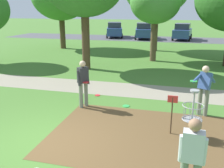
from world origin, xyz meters
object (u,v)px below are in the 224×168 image
Objects in this scene: disc_golf_basket at (190,112)px; player_throwing at (192,158)px; frisbee_mid_grass at (98,95)px; parked_car_center_right at (182,32)px; player_waiting_left at (204,87)px; tree_far_right at (155,2)px; parked_car_center_left at (144,31)px; parked_car_leftmost at (115,30)px; frisbee_far_left at (126,106)px; player_foreground_watching at (83,81)px.

player_throwing reaches higher than disc_golf_basket.
parked_car_center_right is (3.44, 21.27, 0.91)m from frisbee_mid_grass.
tree_far_right reaches higher than player_waiting_left.
tree_far_right is 1.20× the size of parked_car_center_left.
player_waiting_left is 22.83m from parked_car_center_left.
player_throwing is 0.38× the size of parked_car_leftmost.
disc_golf_basket is 0.31× the size of parked_car_leftmost.
parked_car_center_left is at bearing -11.16° from parked_car_leftmost.
frisbee_far_left is 23.69m from parked_car_leftmost.
tree_far_right is at bearing 105.92° from player_waiting_left.
player_throwing is 5.06m from frisbee_far_left.
parked_car_leftmost reaches higher than player_waiting_left.
player_waiting_left is 22.31m from parked_car_center_right.
parked_car_center_left reaches higher than player_waiting_left.
player_waiting_left reaches higher than disc_golf_basket.
player_waiting_left is at bearing -14.42° from frisbee_mid_grass.
parked_car_leftmost reaches higher than disc_golf_basket.
player_foreground_watching is at bearing -87.62° from parked_car_center_left.
parked_car_leftmost is (-6.17, 22.86, 0.91)m from frisbee_far_left.
disc_golf_basket reaches higher than frisbee_mid_grass.
parked_car_center_right reaches higher than frisbee_far_left.
player_waiting_left is at bearing 3.96° from player_foreground_watching.
player_foreground_watching and player_waiting_left have the same top height.
player_throwing and player_waiting_left have the same top height.
parked_car_center_right is (-0.57, 22.30, -0.06)m from player_waiting_left.
player_throwing is 0.39× the size of parked_car_center_left.
player_throwing is 1.00× the size of player_waiting_left.
tree_far_right is 1.17× the size of parked_car_leftmost.
player_waiting_left is (0.55, 4.38, 0.02)m from player_throwing.
tree_far_right reaches higher than parked_car_center_right.
frisbee_far_left is at bearing -95.29° from parked_car_center_right.
frisbee_far_left is (-2.62, 0.14, -0.98)m from player_waiting_left.
frisbee_mid_grass is at bearing 165.58° from player_waiting_left.
disc_golf_basket is at bearing -79.19° from parked_car_center_left.
disc_golf_basket is at bearing -89.76° from parked_car_center_right.
parked_car_center_right reaches higher than player_throwing.
parked_car_center_right is at bearing 81.09° from player_foreground_watching.
disc_golf_basket is 1.79m from player_waiting_left.
parked_car_center_right is (-0.02, 26.68, -0.05)m from player_throwing.
parked_car_center_right is (-0.10, 24.01, 0.17)m from disc_golf_basket.
frisbee_far_left is 0.05× the size of tree_far_right.
tree_far_right reaches higher than player_foreground_watching.
player_waiting_left is (4.11, 0.29, 0.02)m from player_foreground_watching.
frisbee_mid_grass is 0.80× the size of frisbee_far_left.
player_waiting_left reaches higher than frisbee_far_left.
player_throwing reaches higher than frisbee_mid_grass.
frisbee_far_left is 0.06× the size of parked_car_leftmost.
parked_car_center_left is (-5.05, 22.26, -0.06)m from player_waiting_left.
frisbee_mid_grass is at bearing -87.20° from parked_car_center_left.
parked_car_center_left is at bearing 96.26° from frisbee_far_left.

